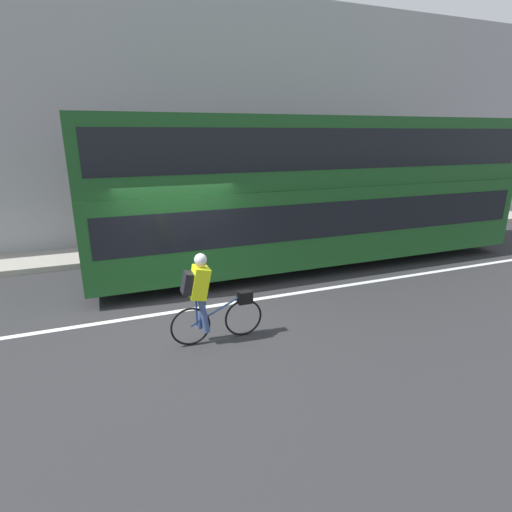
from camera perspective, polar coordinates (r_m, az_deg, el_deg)
ground_plane at (r=8.34m, az=-9.46°, el=-8.12°), size 80.00×80.00×0.00m
road_center_line at (r=8.51m, az=-9.73°, el=-7.57°), size 50.00×0.14×0.01m
sidewalk_curb at (r=12.70m, az=-13.89°, el=0.89°), size 60.00×1.74×0.16m
building_facade at (r=13.23m, az=-15.73°, el=17.90°), size 60.00×0.30×7.67m
bus at (r=10.92m, az=8.49°, el=9.85°), size 11.79×2.45×3.92m
cyclist_on_bike at (r=6.88m, az=-7.03°, el=-5.61°), size 1.66×0.32×1.64m
trash_bin at (r=13.64m, az=4.14°, el=4.73°), size 0.56×0.56×0.89m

